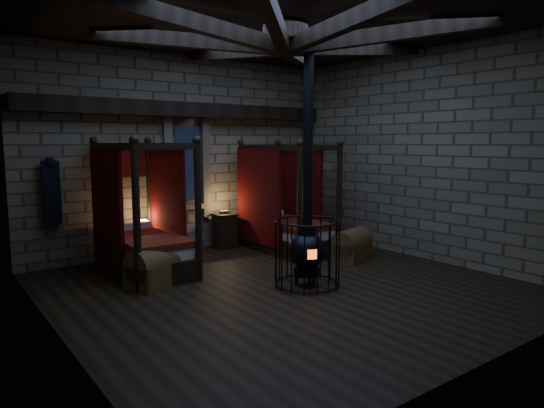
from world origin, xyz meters
TOP-DOWN VIEW (x-y plane):
  - room at (-0.00, 0.09)m, footprint 7.02×7.02m
  - bed_left at (-1.50, 2.29)m, footprint 1.22×2.27m
  - bed_right at (1.68, 2.14)m, footprint 1.18×2.21m
  - trunk_left at (-1.68, 1.32)m, footprint 1.06×0.86m
  - trunk_right at (2.21, 0.64)m, footprint 0.99×0.79m
  - nightstand_left at (-1.14, 3.08)m, footprint 0.42×0.40m
  - nightstand_right at (0.72, 3.11)m, footprint 0.53×0.51m
  - stove at (0.31, -0.19)m, footprint 1.08×1.08m

SIDE VIEW (x-z plane):
  - trunk_right at x=2.21m, z-range -0.04..0.60m
  - trunk_left at x=-1.68m, z-range -0.04..0.63m
  - nightstand_left at x=-1.14m, z-range -0.06..0.76m
  - nightstand_right at x=0.72m, z-range -0.03..0.82m
  - bed_right at x=1.68m, z-range -0.58..1.72m
  - bed_left at x=-1.50m, z-range -0.59..1.76m
  - stove at x=0.31m, z-range -1.38..2.67m
  - room at x=0.00m, z-range 1.60..5.89m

